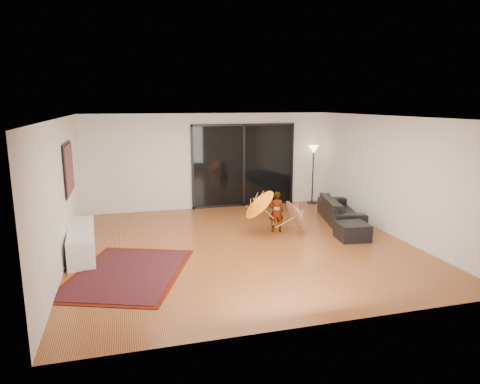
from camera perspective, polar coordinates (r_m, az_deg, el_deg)
name	(u,v)px	position (r m, az deg, el deg)	size (l,w,h in m)	color
floor	(242,245)	(9.20, 0.33, -7.10)	(7.00, 7.00, 0.00)	#A9632E
ceiling	(243,117)	(8.71, 0.35, 9.95)	(7.00, 7.00, 0.00)	white
wall_back	(210,161)	(12.22, -4.08, 4.10)	(7.00, 7.00, 0.00)	silver
wall_front	(315,231)	(5.66, 9.94, -5.14)	(7.00, 7.00, 0.00)	silver
wall_left	(62,192)	(8.62, -22.67, -0.03)	(7.00, 7.00, 0.00)	silver
wall_right	(390,176)	(10.35, 19.36, 2.06)	(7.00, 7.00, 0.00)	silver
sliding_door	(244,165)	(12.45, 0.49, 3.57)	(3.06, 0.07, 2.40)	black
painting	(69,168)	(9.55, -21.87, 2.93)	(0.04, 1.28, 1.08)	black
media_console	(82,241)	(9.16, -20.34, -6.17)	(0.49, 1.96, 0.54)	white
speaker	(83,243)	(9.37, -20.20, -6.45)	(0.29, 0.29, 0.33)	#424244
persian_rug	(128,273)	(8.00, -14.73, -10.41)	(2.64, 3.07, 0.02)	#511306
sofa	(341,210)	(11.27, 13.27, -2.30)	(2.03, 0.79, 0.59)	black
ottoman	(352,231)	(9.85, 14.75, -5.08)	(0.65, 0.65, 0.37)	black
floor_lamp	(313,158)	(12.95, 9.77, 4.53)	(0.30, 0.30, 1.75)	black
child	(276,212)	(10.04, 4.86, -2.64)	(0.35, 0.23, 0.97)	#999999
parasol_orange	(255,203)	(9.76, 1.95, -1.52)	(0.72, 0.84, 0.88)	orange
parasol_white	(303,211)	(10.12, 8.35, -2.50)	(0.53, 0.84, 0.92)	silver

